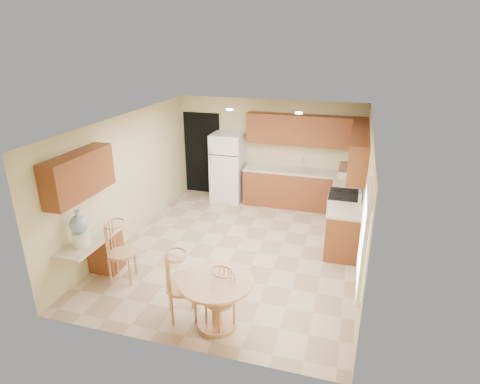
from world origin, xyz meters
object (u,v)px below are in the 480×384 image
(refrigerator, at_px, (228,167))
(chair_table_a, at_px, (178,283))
(stove, at_px, (344,215))
(dining_table, at_px, (216,296))
(chair_table_b, at_px, (218,298))
(water_crock, at_px, (80,230))
(chair_desk, at_px, (117,249))

(refrigerator, height_order, chair_table_a, refrigerator)
(stove, distance_m, dining_table, 3.72)
(chair_table_b, relative_size, water_crock, 1.48)
(dining_table, bearing_deg, refrigerator, 105.96)
(refrigerator, relative_size, chair_table_a, 1.62)
(refrigerator, bearing_deg, water_crock, -103.79)
(chair_table_b, bearing_deg, dining_table, -30.17)
(dining_table, distance_m, chair_desk, 2.01)
(refrigerator, xyz_separation_m, chair_desk, (-0.60, -4.02, -0.21))
(chair_table_b, height_order, chair_desk, chair_desk)
(water_crock, bearing_deg, chair_table_a, -11.17)
(chair_table_b, bearing_deg, chair_desk, 10.59)
(chair_table_b, bearing_deg, refrigerator, -44.42)
(water_crock, bearing_deg, dining_table, -7.74)
(dining_table, distance_m, chair_table_a, 0.57)
(dining_table, height_order, chair_table_a, chair_table_a)
(refrigerator, bearing_deg, chair_desk, -98.49)
(refrigerator, relative_size, stove, 1.55)
(refrigerator, height_order, water_crock, refrigerator)
(stove, bearing_deg, chair_table_a, -121.69)
(stove, distance_m, water_crock, 5.01)
(chair_table_a, xyz_separation_m, chair_table_b, (0.60, -0.05, -0.10))
(refrigerator, xyz_separation_m, stove, (2.88, -1.22, -0.38))
(refrigerator, xyz_separation_m, chair_table_b, (1.37, -4.68, -0.31))
(chair_desk, bearing_deg, water_crock, -74.58)
(chair_desk, height_order, water_crock, water_crock)
(chair_table_b, relative_size, chair_desk, 0.85)
(chair_table_a, bearing_deg, dining_table, 63.48)
(chair_table_b, xyz_separation_m, chair_desk, (-1.97, 0.67, 0.09))
(refrigerator, relative_size, chair_table_b, 1.91)
(dining_table, height_order, chair_desk, chair_desk)
(dining_table, relative_size, chair_table_b, 1.17)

